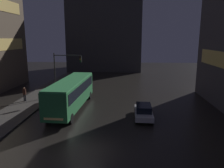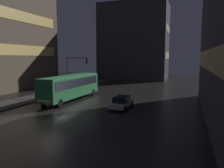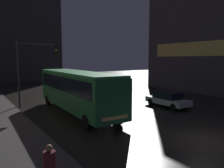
{
  "view_description": "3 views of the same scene",
  "coord_description": "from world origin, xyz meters",
  "px_view_note": "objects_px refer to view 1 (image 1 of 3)",
  "views": [
    {
      "loc": [
        2.95,
        -14.3,
        8.03
      ],
      "look_at": [
        1.35,
        11.81,
        2.56
      ],
      "focal_mm": 35.0,
      "sensor_mm": 36.0,
      "label": 1
    },
    {
      "loc": [
        11.93,
        -16.75,
        5.91
      ],
      "look_at": [
        2.61,
        10.24,
        2.42
      ],
      "focal_mm": 35.0,
      "sensor_mm": 36.0,
      "label": 2
    },
    {
      "loc": [
        -10.69,
        -6.54,
        4.44
      ],
      "look_at": [
        1.66,
        11.62,
        1.92
      ],
      "focal_mm": 35.0,
      "sensor_mm": 36.0,
      "label": 3
    }
  ],
  "objects_px": {
    "car_taxi": "(144,111)",
    "pedestrian_mid": "(24,93)",
    "bus_near": "(71,91)",
    "traffic_light_main": "(64,67)"
  },
  "relations": [
    {
      "from": "bus_near",
      "to": "traffic_light_main",
      "type": "relative_size",
      "value": 1.92
    },
    {
      "from": "pedestrian_mid",
      "to": "car_taxi",
      "type": "bearing_deg",
      "value": 78.25
    },
    {
      "from": "bus_near",
      "to": "car_taxi",
      "type": "xyz_separation_m",
      "value": [
        8.04,
        -2.53,
        -1.38
      ]
    },
    {
      "from": "car_taxi",
      "to": "pedestrian_mid",
      "type": "distance_m",
      "value": 15.51
    },
    {
      "from": "bus_near",
      "to": "pedestrian_mid",
      "type": "relative_size",
      "value": 6.5
    },
    {
      "from": "pedestrian_mid",
      "to": "bus_near",
      "type": "bearing_deg",
      "value": 77.37
    },
    {
      "from": "traffic_light_main",
      "to": "pedestrian_mid",
      "type": "bearing_deg",
      "value": -149.9
    },
    {
      "from": "bus_near",
      "to": "car_taxi",
      "type": "height_order",
      "value": "bus_near"
    },
    {
      "from": "bus_near",
      "to": "traffic_light_main",
      "type": "xyz_separation_m",
      "value": [
        -2.12,
        4.96,
        2.08
      ]
    },
    {
      "from": "car_taxi",
      "to": "pedestrian_mid",
      "type": "height_order",
      "value": "pedestrian_mid"
    }
  ]
}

